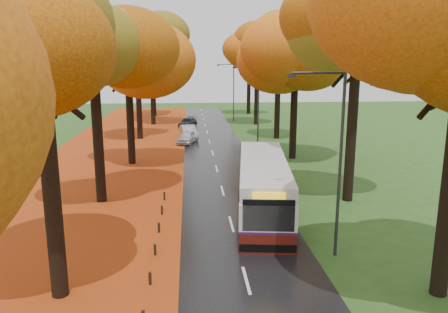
{
  "coord_description": "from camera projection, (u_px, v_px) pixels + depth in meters",
  "views": [
    {
      "loc": [
        -2.11,
        -9.4,
        8.37
      ],
      "look_at": [
        0.0,
        16.79,
        2.6
      ],
      "focal_mm": 35.0,
      "sensor_mm": 36.0,
      "label": 1
    }
  ],
  "objects": [
    {
      "name": "car_dark",
      "position": [
        188.0,
        122.0,
        56.1
      ],
      "size": [
        2.79,
        4.29,
        1.16
      ],
      "primitive_type": "imported",
      "rotation": [
        0.0,
        0.0,
        -0.32
      ],
      "color": "black",
      "rests_on": "road"
    },
    {
      "name": "bus",
      "position": [
        263.0,
        185.0,
        24.32
      ],
      "size": [
        4.0,
        11.56,
        2.98
      ],
      "rotation": [
        0.0,
        0.0,
        -0.13
      ],
      "color": "#4F130C",
      "rests_on": "road"
    },
    {
      "name": "streetlamp_mid",
      "position": [
        256.0,
        102.0,
        39.62
      ],
      "size": [
        2.45,
        0.18,
        8.0
      ],
      "color": "#333538",
      "rests_on": "ground"
    },
    {
      "name": "bollard_row",
      "position": [
        147.0,
        297.0,
        15.34
      ],
      "size": [
        0.11,
        23.51,
        0.52
      ],
      "color": "black",
      "rests_on": "ground"
    },
    {
      "name": "car_silver",
      "position": [
        189.0,
        132.0,
        47.6
      ],
      "size": [
        2.2,
        4.57,
        1.45
      ],
      "primitive_type": "imported",
      "rotation": [
        0.0,
        0.0,
        0.16
      ],
      "color": "gray",
      "rests_on": "road"
    },
    {
      "name": "car_white",
      "position": [
        187.0,
        137.0,
        45.03
      ],
      "size": [
        2.42,
        3.9,
        1.24
      ],
      "primitive_type": "imported",
      "rotation": [
        0.0,
        0.0,
        -0.28
      ],
      "color": "silver",
      "rests_on": "road"
    },
    {
      "name": "centre_line",
      "position": [
        216.0,
        166.0,
        35.44
      ],
      "size": [
        0.12,
        90.0,
        0.01
      ],
      "primitive_type": "cube",
      "color": "silver",
      "rests_on": "road"
    },
    {
      "name": "streetlamp_far",
      "position": [
        232.0,
        88.0,
        61.03
      ],
      "size": [
        2.45,
        0.18,
        8.0
      ],
      "color": "#333538",
      "rests_on": "ground"
    },
    {
      "name": "road",
      "position": [
        216.0,
        166.0,
        35.45
      ],
      "size": [
        6.5,
        90.0,
        0.04
      ],
      "primitive_type": "cube",
      "color": "black",
      "rests_on": "ground"
    },
    {
      "name": "trees_right",
      "position": [
        301.0,
        44.0,
        35.8
      ],
      "size": [
        9.3,
        74.2,
        13.96
      ],
      "color": "black",
      "rests_on": "ground"
    },
    {
      "name": "trees_left",
      "position": [
        124.0,
        46.0,
        34.85
      ],
      "size": [
        9.2,
        74.0,
        13.88
      ],
      "color": "black",
      "rests_on": "ground"
    },
    {
      "name": "leaf_verge",
      "position": [
        103.0,
        168.0,
        34.74
      ],
      "size": [
        12.0,
        90.0,
        0.02
      ],
      "primitive_type": "cube",
      "color": "maroon",
      "rests_on": "ground"
    },
    {
      "name": "leaf_drift",
      "position": [
        178.0,
        166.0,
        35.2
      ],
      "size": [
        0.9,
        90.0,
        0.01
      ],
      "primitive_type": "cube",
      "color": "#B54212",
      "rests_on": "road"
    },
    {
      "name": "streetlamp_near",
      "position": [
        335.0,
        150.0,
        18.2
      ],
      "size": [
        2.45,
        0.18,
        8.0
      ],
      "color": "#333538",
      "rests_on": "ground"
    }
  ]
}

